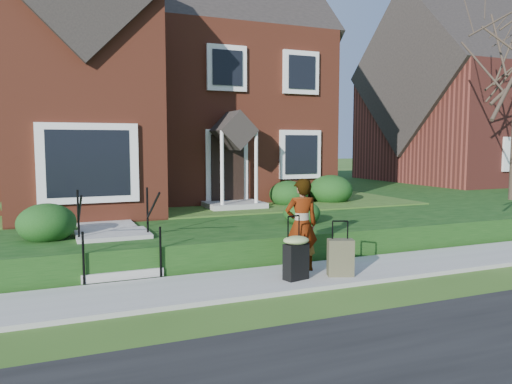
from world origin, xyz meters
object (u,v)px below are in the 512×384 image
front_steps (116,247)px  woman (301,225)px  suitcase_black (296,255)px  suitcase_olive (340,257)px

front_steps → woman: woman is taller
suitcase_black → suitcase_olive: size_ratio=1.13×
woman → suitcase_olive: size_ratio=1.74×
suitcase_black → suitcase_olive: 0.86m
front_steps → woman: 3.56m
front_steps → woman: size_ratio=1.17×
front_steps → woman: (3.16, -1.57, 0.47)m
front_steps → suitcase_olive: bearing=-30.8°
suitcase_olive → suitcase_black: bearing=-164.1°
woman → suitcase_olive: bearing=137.1°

